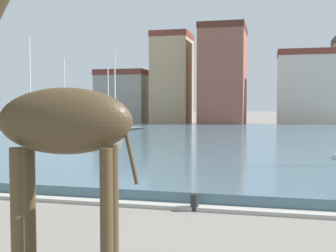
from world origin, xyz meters
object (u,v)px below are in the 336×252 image
object	(u,v)px
sailboat_black	(114,129)
mooring_bollard	(195,202)
sailboat_navy	(108,125)
sailboat_grey	(31,130)
sailboat_orange	(65,123)
giraffe_statue	(54,128)

from	to	relation	value
sailboat_black	mooring_bollard	distance (m)	29.37
sailboat_navy	mooring_bollard	xyz separation A→B (m)	(16.11, -33.92, -0.34)
sailboat_grey	sailboat_navy	xyz separation A→B (m)	(3.63, 10.36, 0.05)
sailboat_orange	sailboat_black	bearing A→B (deg)	-42.71
giraffe_statue	sailboat_grey	bearing A→B (deg)	122.13
giraffe_statue	sailboat_navy	bearing A→B (deg)	110.64
sailboat_black	giraffe_statue	bearing A→B (deg)	-70.53
sailboat_orange	sailboat_navy	bearing A→B (deg)	-16.69
sailboat_grey	sailboat_black	xyz separation A→B (m)	(7.18, 2.99, 0.03)
sailboat_grey	sailboat_navy	size ratio (longest dim) A/B	1.14
sailboat_grey	sailboat_orange	bearing A→B (deg)	103.41
sailboat_navy	sailboat_black	bearing A→B (deg)	-64.33
sailboat_navy	mooring_bollard	world-z (taller)	sailboat_navy
sailboat_grey	sailboat_navy	distance (m)	10.98
giraffe_statue	sailboat_grey	xyz separation A→B (m)	(-18.83, 29.99, -2.23)
giraffe_statue	sailboat_black	size ratio (longest dim) A/B	0.61
giraffe_statue	sailboat_grey	size ratio (longest dim) A/B	0.59
sailboat_grey	mooring_bollard	distance (m)	30.74
sailboat_navy	mooring_bollard	distance (m)	37.55
giraffe_statue	sailboat_grey	world-z (taller)	sailboat_grey
sailboat_grey	mooring_bollard	xyz separation A→B (m)	(19.74, -23.55, -0.29)
sailboat_black	sailboat_orange	size ratio (longest dim) A/B	0.93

